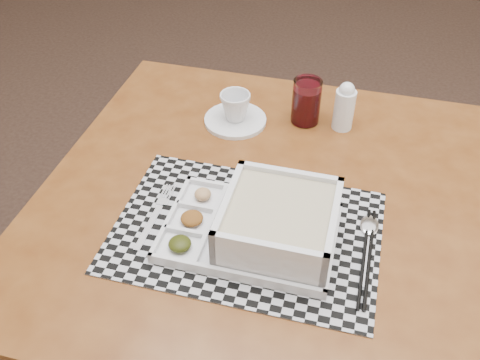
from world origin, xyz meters
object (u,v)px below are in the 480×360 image
dining_table (263,219)px  juice_glass (306,103)px  serving_tray (271,226)px  cup (235,107)px  creamer_bottle (344,106)px

dining_table → juice_glass: (0.03, 0.28, 0.12)m
dining_table → serving_tray: (0.04, -0.12, 0.11)m
cup → juice_glass: 0.17m
dining_table → juice_glass: juice_glass is taller
serving_tray → juice_glass: juice_glass is taller
dining_table → cup: size_ratio=12.60×
cup → juice_glass: juice_glass is taller
dining_table → juice_glass: size_ratio=8.34×
creamer_bottle → dining_table: bearing=-113.8°
dining_table → cup: bearing=118.5°
juice_glass → creamer_bottle: creamer_bottle is taller
dining_table → juice_glass: bearing=83.1°
serving_tray → creamer_bottle: size_ratio=2.65×
serving_tray → cup: bearing=115.2°
creamer_bottle → serving_tray: bearing=-101.7°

